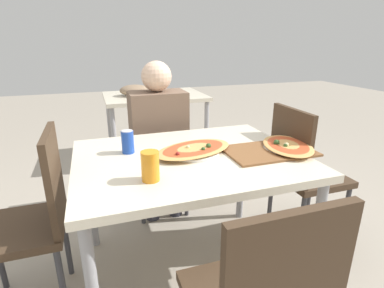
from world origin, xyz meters
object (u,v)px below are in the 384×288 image
at_px(drink_glass, 150,166).
at_px(pizza_second, 287,146).
at_px(chair_side_left, 34,215).
at_px(pizza_main, 194,150).
at_px(soda_can, 128,142).
at_px(person_seated, 159,127).
at_px(dining_table, 190,167).
at_px(chair_side_right, 302,169).
at_px(chair_far_seated, 156,145).

xyz_separation_m(drink_glass, pizza_second, (0.80, 0.14, -0.05)).
distance_m(chair_side_left, drink_glass, 0.63).
xyz_separation_m(pizza_main, soda_can, (-0.33, 0.12, 0.04)).
distance_m(person_seated, soda_can, 0.60).
bearing_deg(person_seated, pizza_second, 126.53).
bearing_deg(dining_table, person_seated, 91.55).
height_order(chair_side_left, soda_can, chair_side_left).
relative_size(soda_can, pizza_second, 0.29).
xyz_separation_m(dining_table, drink_glass, (-0.25, -0.23, 0.14)).
relative_size(dining_table, pizza_main, 2.31).
height_order(soda_can, pizza_second, soda_can).
distance_m(chair_side_left, soda_can, 0.57).
height_order(dining_table, chair_side_right, chair_side_right).
relative_size(person_seated, pizza_second, 2.69).
bearing_deg(chair_far_seated, dining_table, 91.32).
xyz_separation_m(dining_table, chair_far_seated, (-0.02, 0.79, -0.14)).
bearing_deg(soda_can, chair_far_seated, 66.15).
bearing_deg(chair_side_left, chair_side_right, -88.25).
distance_m(chair_side_right, drink_glass, 1.10).
height_order(pizza_main, drink_glass, drink_glass).
xyz_separation_m(chair_far_seated, pizza_second, (0.56, -0.88, 0.23)).
xyz_separation_m(chair_far_seated, person_seated, (0.00, -0.12, 0.18)).
bearing_deg(drink_glass, dining_table, 42.09).
relative_size(drink_glass, pizza_second, 0.31).
bearing_deg(chair_side_left, chair_far_seated, -43.92).
height_order(chair_far_seated, pizza_main, chair_far_seated).
bearing_deg(chair_side_left, drink_glass, -113.32).
distance_m(dining_table, soda_can, 0.36).
distance_m(dining_table, chair_far_seated, 0.80).
distance_m(chair_side_left, pizza_second, 1.35).
xyz_separation_m(chair_far_seated, chair_side_right, (0.80, -0.74, 0.00)).
relative_size(soda_can, drink_glass, 0.94).
distance_m(chair_far_seated, person_seated, 0.21).
height_order(chair_side_right, person_seated, person_seated).
height_order(chair_far_seated, soda_can, chair_far_seated).
xyz_separation_m(dining_table, person_seated, (-0.02, 0.67, 0.04)).
bearing_deg(chair_far_seated, chair_side_left, 46.08).
bearing_deg(soda_can, pizza_second, -15.45).
relative_size(person_seated, drink_glass, 8.82).
bearing_deg(chair_far_seated, pizza_second, 122.72).
bearing_deg(chair_side_right, pizza_second, -60.14).
relative_size(dining_table, chair_side_right, 1.29).
relative_size(chair_side_left, pizza_main, 1.80).
relative_size(dining_table, drink_glass, 8.92).
xyz_separation_m(dining_table, pizza_second, (0.55, -0.09, 0.09)).
bearing_deg(drink_glass, chair_far_seated, 77.03).
bearing_deg(person_seated, chair_far_seated, -90.00).
relative_size(person_seated, soda_can, 9.36).
relative_size(chair_side_left, soda_can, 7.35).
height_order(dining_table, pizza_main, pizza_main).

